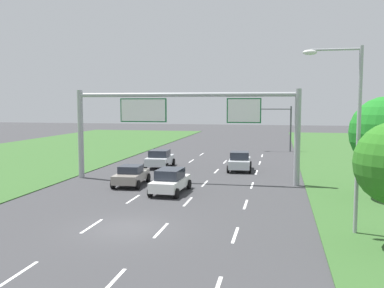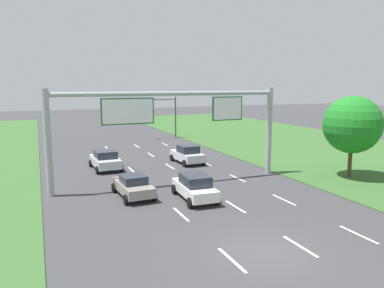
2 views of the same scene
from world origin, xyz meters
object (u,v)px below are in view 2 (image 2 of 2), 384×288
Objects in this scene: car_lead_silver at (195,187)px; roadside_tree_mid at (352,125)px; sign_gantry at (171,118)px; car_near_red at (187,154)px; car_mid_lane at (133,186)px; car_far_ahead at (105,160)px; traffic_light_mast at (162,110)px.

roadside_tree_mid reaches higher than car_lead_silver.
roadside_tree_mid is at bearing -15.00° from sign_gantry.
car_lead_silver is at bearing -112.45° from car_near_red.
sign_gantry reaches higher than roadside_tree_mid.
car_mid_lane is 0.24× the size of sign_gantry.
car_far_ahead is 8.56m from sign_gantry.
car_mid_lane is at bearing -112.00° from traffic_light_mast.
roadside_tree_mid reaches higher than car_far_ahead.
car_lead_silver is 27.66m from traffic_light_mast.
traffic_light_mast is at bearing 64.62° from car_mid_lane.
traffic_light_mast is (6.55, 22.48, -1.02)m from sign_gantry.
roadside_tree_mid is (13.55, -3.63, -0.72)m from sign_gantry.
car_lead_silver is 4.05m from car_mid_lane.
car_lead_silver is at bearing -33.90° from car_mid_lane.
car_mid_lane is at bearing 151.90° from car_lead_silver.
car_near_red is 0.97× the size of car_far_ahead.
car_near_red is at bearing 135.03° from roadside_tree_mid.
roadside_tree_mid reaches higher than car_mid_lane.
traffic_light_mast is at bearing 54.33° from car_far_ahead.
traffic_light_mast is (10.28, 15.93, 3.04)m from car_far_ahead.
car_near_red is 0.99× the size of car_mid_lane.
sign_gantry is 14.04m from roadside_tree_mid.
sign_gantry is at bearing -63.12° from car_far_ahead.
car_near_red reaches higher than car_far_ahead.
roadside_tree_mid is (13.48, 0.61, 3.34)m from car_lead_silver.
sign_gantry is 2.69× the size of roadside_tree_mid.
car_near_red is 0.24× the size of sign_gantry.
sign_gantry is at bearing 29.23° from car_mid_lane.
car_mid_lane is at bearing -147.38° from sign_gantry.
traffic_light_mast is 27.03m from roadside_tree_mid.
car_far_ahead is (-0.32, 8.74, 0.09)m from car_mid_lane.
car_lead_silver is 0.25× the size of sign_gantry.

